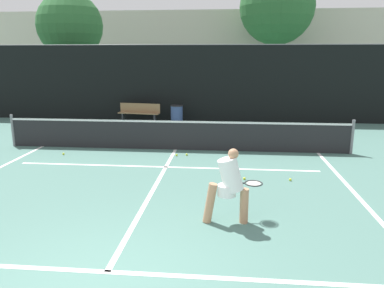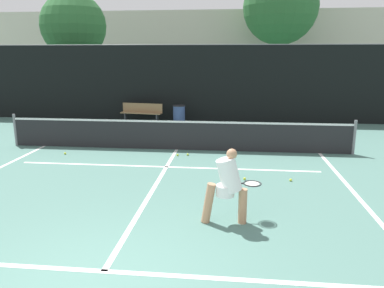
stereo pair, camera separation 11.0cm
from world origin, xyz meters
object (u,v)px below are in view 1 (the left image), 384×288
object	(u,v)px
player_practicing	(229,184)
parked_car	(119,100)
trash_bin	(177,114)
courtside_bench	(139,112)

from	to	relation	value
player_practicing	parked_car	xyz separation A→B (m)	(-5.89, 13.31, -0.13)
trash_bin	parked_car	xyz separation A→B (m)	(-3.57, 3.24, 0.21)
player_practicing	trash_bin	distance (m)	10.34
player_practicing	parked_car	distance (m)	14.56
player_practicing	courtside_bench	bearing A→B (deg)	108.40
player_practicing	parked_car	bearing A→B (deg)	110.50
trash_bin	courtside_bench	bearing A→B (deg)	179.44
trash_bin	parked_car	size ratio (longest dim) A/B	0.19
courtside_bench	player_practicing	bearing A→B (deg)	-60.19
player_practicing	courtside_bench	world-z (taller)	player_practicing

